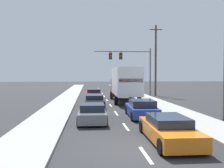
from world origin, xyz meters
TOP-DOWN VIEW (x-y plane):
  - ground_plane at (0.00, 25.00)m, footprint 140.00×140.00m
  - sidewalk_right at (4.90, 20.00)m, footprint 2.69×80.00m
  - sidewalk_left at (-4.90, 20.00)m, footprint 2.69×80.00m
  - lane_markings at (0.00, 19.35)m, footprint 0.14×52.00m
  - car_red at (-1.52, 21.47)m, footprint 1.98×4.27m
  - car_black at (-1.62, 13.40)m, footprint 1.90×4.54m
  - car_gray at (-1.93, 6.10)m, footprint 1.87×4.13m
  - box_truck at (1.81, 16.84)m, footprint 2.80×8.96m
  - car_blue at (1.64, 7.49)m, footprint 2.06×4.16m
  - car_orange at (1.47, 1.09)m, footprint 1.95×4.71m
  - traffic_signal_mast at (3.36, 24.78)m, footprint 8.15×0.69m
  - utility_pole_mid at (7.47, 24.74)m, footprint 1.80×0.28m

SIDE VIEW (x-z plane):
  - ground_plane at x=0.00m, z-range 0.00..0.00m
  - lane_markings at x=0.00m, z-range 0.00..0.01m
  - sidewalk_right at x=4.90m, z-range 0.00..0.14m
  - sidewalk_left at x=-4.90m, z-range 0.00..0.14m
  - car_black at x=-1.62m, z-range -0.03..1.11m
  - car_gray at x=-1.93m, z-range -0.04..1.14m
  - car_orange at x=1.47m, z-range -0.03..1.13m
  - car_red at x=-1.52m, z-range -0.04..1.18m
  - car_blue at x=1.64m, z-range -0.04..1.22m
  - box_truck at x=1.81m, z-range 0.28..4.06m
  - traffic_signal_mast at x=3.36m, z-range 1.69..8.53m
  - utility_pole_mid at x=7.47m, z-range 0.14..10.25m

